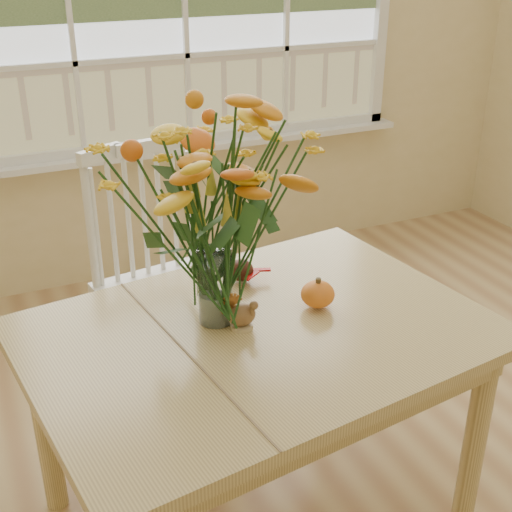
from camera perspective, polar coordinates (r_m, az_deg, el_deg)
name	(u,v)px	position (r m, az deg, el deg)	size (l,w,h in m)	color
wall_back	(183,12)	(3.55, -6.14, 19.57)	(4.00, 0.02, 2.70)	beige
dining_table	(259,355)	(2.01, 0.24, -8.26)	(1.40, 1.08, 0.69)	tan
windsor_chair	(159,269)	(2.60, -8.10, -1.04)	(0.52, 0.51, 1.01)	white
flower_vase	(213,214)	(1.85, -3.61, 3.53)	(0.47, 0.47, 0.56)	white
pumpkin	(318,295)	(2.05, 5.16, -3.29)	(0.10, 0.10, 0.08)	orange
turkey_figurine	(242,315)	(1.94, -1.20, -4.95)	(0.08, 0.07, 0.10)	#CCB78C
dark_gourd	(241,271)	(2.19, -1.24, -1.28)	(0.12, 0.08, 0.07)	#38160F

